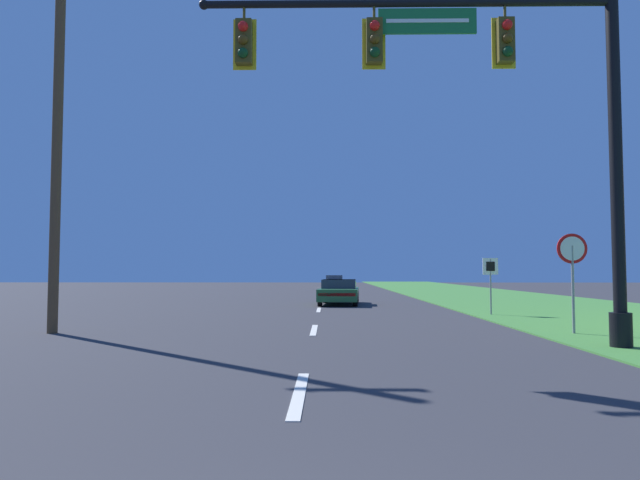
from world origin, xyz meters
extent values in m
cube|color=#428438|center=(10.50, 30.00, 0.02)|extent=(10.00, 110.00, 0.04)
cube|color=silver|center=(0.00, 6.00, 0.01)|extent=(0.16, 2.80, 0.01)
cube|color=silver|center=(0.00, 14.00, 0.01)|extent=(0.16, 2.80, 0.01)
cube|color=silver|center=(0.00, 22.00, 0.01)|extent=(0.16, 2.80, 0.01)
cube|color=silver|center=(0.00, 30.00, 0.01)|extent=(0.16, 2.80, 0.01)
cube|color=silver|center=(0.00, 38.00, 0.01)|extent=(0.16, 2.80, 0.01)
cylinder|color=black|center=(6.40, 10.37, 0.39)|extent=(0.44, 0.44, 0.70)
cylinder|color=black|center=(6.40, 10.37, 3.97)|extent=(0.26, 0.26, 7.86)
cylinder|color=black|center=(2.06, 10.37, 7.30)|extent=(8.68, 0.16, 0.16)
sphere|color=black|center=(-2.28, 10.37, 7.30)|extent=(0.21, 0.21, 0.21)
cube|color=#196B33|center=(2.49, 10.37, 6.90)|extent=(2.08, 0.06, 0.55)
cube|color=white|center=(2.49, 10.33, 6.90)|extent=(1.75, 0.01, 0.08)
cylinder|color=#4C4214|center=(-1.41, 10.37, 7.12)|extent=(0.06, 0.06, 0.35)
cube|color=yellow|center=(-1.41, 10.50, 6.47)|extent=(0.50, 0.03, 1.11)
cube|color=#4C4214|center=(-1.41, 10.37, 6.47)|extent=(0.34, 0.24, 0.95)
sphere|color=red|center=(-1.41, 10.23, 6.76)|extent=(0.22, 0.22, 0.22)
sphere|color=#51380F|center=(-1.41, 10.23, 6.47)|extent=(0.22, 0.22, 0.22)
sphere|color=#0F3D19|center=(-1.41, 10.23, 6.19)|extent=(0.22, 0.22, 0.22)
cylinder|color=#4C4214|center=(1.36, 10.37, 7.12)|extent=(0.06, 0.06, 0.35)
cube|color=yellow|center=(1.36, 10.50, 6.47)|extent=(0.50, 0.03, 1.11)
cube|color=#4C4214|center=(1.36, 10.37, 6.47)|extent=(0.34, 0.24, 0.95)
sphere|color=red|center=(1.36, 10.23, 6.76)|extent=(0.22, 0.22, 0.22)
sphere|color=#51380F|center=(1.36, 10.23, 6.47)|extent=(0.22, 0.22, 0.22)
sphere|color=#0F3D19|center=(1.36, 10.23, 6.19)|extent=(0.22, 0.22, 0.22)
cylinder|color=#4C4214|center=(4.14, 10.37, 7.12)|extent=(0.06, 0.06, 0.35)
cube|color=yellow|center=(4.14, 10.50, 6.47)|extent=(0.50, 0.03, 1.11)
cube|color=#4C4214|center=(4.14, 10.37, 6.47)|extent=(0.34, 0.24, 0.95)
sphere|color=red|center=(4.14, 10.23, 6.76)|extent=(0.22, 0.22, 0.22)
sphere|color=#51380F|center=(4.14, 10.23, 6.47)|extent=(0.22, 0.22, 0.22)
sphere|color=#0F3D19|center=(4.14, 10.23, 6.19)|extent=(0.22, 0.22, 0.22)
cylinder|color=black|center=(1.82, 27.51, 0.32)|extent=(0.22, 0.64, 0.64)
cylinder|color=black|center=(0.22, 27.62, 0.32)|extent=(0.22, 0.64, 0.64)
cylinder|color=black|center=(1.61, 24.45, 0.32)|extent=(0.22, 0.64, 0.64)
cylinder|color=black|center=(0.01, 24.56, 0.32)|extent=(0.22, 0.64, 0.64)
cube|color=#235B2D|center=(0.91, 26.04, 0.50)|extent=(2.12, 4.58, 0.55)
cube|color=#283342|center=(0.92, 26.15, 0.98)|extent=(1.72, 1.98, 0.42)
cube|color=#235B2D|center=(0.92, 26.15, 1.16)|extent=(1.69, 1.94, 0.06)
cube|color=#B71414|center=(0.77, 23.84, 0.56)|extent=(1.67, 0.17, 0.14)
cylinder|color=black|center=(1.79, 56.31, 0.32)|extent=(0.22, 0.64, 0.64)
cylinder|color=black|center=(0.19, 56.31, 0.32)|extent=(0.22, 0.64, 0.64)
cylinder|color=black|center=(1.79, 53.32, 0.32)|extent=(0.22, 0.64, 0.64)
cylinder|color=black|center=(0.19, 53.32, 0.32)|extent=(0.22, 0.64, 0.64)
cube|color=silver|center=(0.99, 54.81, 0.50)|extent=(1.82, 4.40, 0.55)
cube|color=#283342|center=(0.99, 54.92, 0.98)|extent=(1.60, 1.85, 0.42)
cube|color=silver|center=(0.99, 54.92, 1.16)|extent=(1.57, 1.81, 0.06)
cube|color=#B71414|center=(0.99, 52.65, 0.56)|extent=(1.67, 0.06, 0.14)
cylinder|color=gray|center=(6.54, 12.94, 1.14)|extent=(0.07, 0.07, 2.20)
cylinder|color=red|center=(6.54, 12.94, 2.16)|extent=(0.76, 0.04, 0.76)
cylinder|color=white|center=(6.54, 12.92, 2.16)|extent=(0.61, 0.01, 0.61)
cylinder|color=gray|center=(6.26, 19.20, 1.04)|extent=(0.06, 0.06, 2.00)
cube|color=white|center=(6.26, 19.20, 1.77)|extent=(0.55, 0.04, 0.60)
cube|color=black|center=(6.26, 19.18, 1.77)|extent=(0.31, 0.01, 0.34)
cylinder|color=brown|center=(-6.72, 13.15, 5.14)|extent=(0.26, 0.26, 10.27)
camera|label=1|loc=(0.37, -1.50, 1.59)|focal=32.00mm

